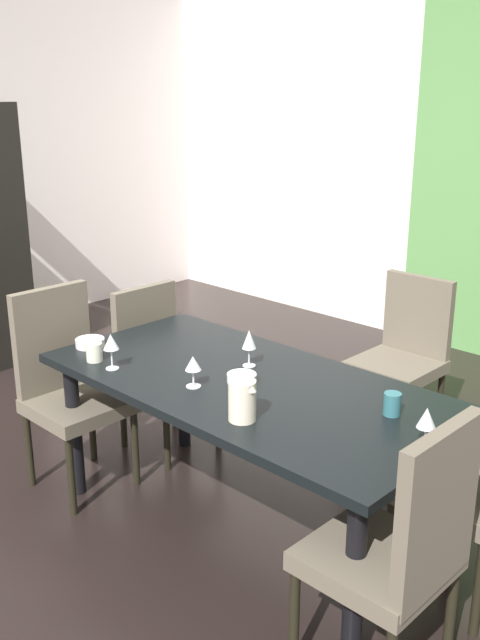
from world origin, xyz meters
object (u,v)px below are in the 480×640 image
at_px(chair_left_far, 160,359).
at_px(wine_glass_right, 193,365).
at_px(wine_glass_left, 427,419).
at_px(serving_bowl_west, 242,378).
at_px(serving_bowl_center, 90,343).
at_px(wine_glass_south, 249,341).
at_px(pitcher_front, 242,400).
at_px(chair_right_near, 400,545).
at_px(cup_north, 392,404).
at_px(chair_head_far, 404,350).
at_px(cup_near_shelf, 94,352).
at_px(chair_left_near, 68,382).
at_px(dining_table, 247,398).
at_px(wine_glass_rear, 111,343).

distance_m(chair_left_far, wine_glass_right, 1.03).
height_order(chair_left_far, wine_glass_left, chair_left_far).
bearing_deg(chair_left_far, serving_bowl_west, 71.04).
bearing_deg(serving_bowl_center, chair_left_far, 101.49).
distance_m(wine_glass_south, pitcher_front, 0.56).
distance_m(chair_right_near, pitcher_front, 0.76).
distance_m(serving_bowl_west, pitcher_front, 0.37).
distance_m(chair_right_near, cup_north, 0.60).
xyz_separation_m(chair_head_far, cup_north, (0.66, -1.19, 0.27)).
height_order(wine_glass_left, cup_near_shelf, wine_glass_left).
distance_m(chair_left_near, serving_bowl_center, 0.26).
bearing_deg(serving_bowl_west, wine_glass_south, 124.21).
height_order(wine_glass_left, serving_bowl_center, wine_glass_left).
height_order(dining_table, chair_left_far, chair_left_far).
xyz_separation_m(wine_glass_left, cup_north, (-0.22, 0.13, -0.05)).
relative_size(chair_right_near, wine_glass_right, 7.23).
relative_size(wine_glass_rear, cup_near_shelf, 1.90).
distance_m(cup_near_shelf, pitcher_front, 0.92).
height_order(dining_table, cup_north, cup_north).
bearing_deg(wine_glass_right, dining_table, 60.19).
height_order(chair_left_near, wine_glass_south, chair_left_near).
xyz_separation_m(chair_left_near, serving_bowl_center, (0.12, 0.07, 0.22)).
bearing_deg(wine_glass_rear, wine_glass_south, 47.29).
distance_m(chair_head_far, cup_near_shelf, 1.79).
bearing_deg(chair_right_near, chair_head_far, 31.35).
distance_m(wine_glass_right, serving_bowl_west, 0.22).
bearing_deg(dining_table, chair_left_far, 162.82).
distance_m(chair_head_far, wine_glass_rear, 1.76).
distance_m(wine_glass_south, serving_bowl_west, 0.22).
xyz_separation_m(chair_head_far, serving_bowl_center, (-0.81, -1.56, 0.24)).
height_order(dining_table, chair_right_near, chair_right_near).
bearing_deg(wine_glass_right, serving_bowl_west, 57.11).
bearing_deg(chair_left_far, chair_head_far, 138.49).
bearing_deg(serving_bowl_center, cup_north, 13.94).
bearing_deg(wine_glass_south, chair_head_far, 86.11).
height_order(chair_head_far, wine_glass_right, chair_head_far).
distance_m(serving_bowl_center, pitcher_front, 1.10).
xyz_separation_m(dining_table, chair_left_far, (-0.95, 0.29, -0.15)).
relative_size(wine_glass_right, wine_glass_left, 0.97).
relative_size(chair_left_far, cup_near_shelf, 10.47).
height_order(chair_head_far, chair_left_near, chair_left_near).
bearing_deg(chair_right_near, wine_glass_right, 85.34).
relative_size(dining_table, pitcher_front, 11.66).
xyz_separation_m(dining_table, wine_glass_rear, (-0.53, -0.32, 0.21)).
bearing_deg(serving_bowl_center, wine_glass_right, 1.43).
bearing_deg(pitcher_front, wine_glass_south, 130.90).
bearing_deg(serving_bowl_west, wine_glass_right, -122.89).
distance_m(chair_head_far, wine_glass_south, 1.26).
bearing_deg(cup_north, wine_glass_left, -30.54).
bearing_deg(chair_right_near, wine_glass_rear, 91.11).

